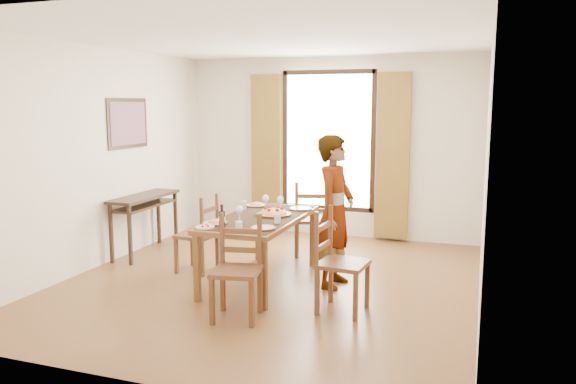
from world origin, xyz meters
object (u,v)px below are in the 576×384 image
(man, at_px, (335,212))
(pasta_platter, at_px, (274,211))
(dining_table, at_px, (260,223))
(console_table, at_px, (144,204))

(man, bearing_deg, pasta_platter, 99.41)
(dining_table, height_order, pasta_platter, pasta_platter)
(pasta_platter, bearing_deg, man, 4.15)
(man, bearing_deg, dining_table, 106.03)
(console_table, bearing_deg, man, -9.67)
(console_table, relative_size, dining_table, 0.68)
(dining_table, distance_m, man, 0.85)
(console_table, relative_size, man, 0.72)
(man, bearing_deg, console_table, 85.59)
(dining_table, distance_m, pasta_platter, 0.20)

